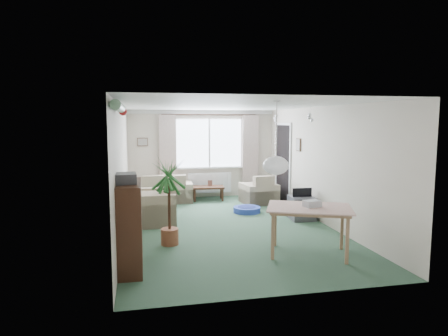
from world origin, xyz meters
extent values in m
plane|color=#2F4F3A|center=(0.00, 0.00, 0.00)|extent=(6.50, 6.50, 0.00)
cube|color=white|center=(0.20, 3.23, 1.50)|extent=(1.80, 0.03, 1.30)
cube|color=black|center=(0.20, 3.15, 2.27)|extent=(2.60, 0.03, 0.03)
cube|color=beige|center=(-0.95, 3.13, 1.27)|extent=(0.45, 0.08, 2.00)
cube|color=beige|center=(1.35, 3.13, 1.27)|extent=(0.45, 0.08, 2.00)
cube|color=white|center=(0.20, 3.19, 0.40)|extent=(1.20, 0.10, 0.55)
cube|color=black|center=(1.99, 2.20, 1.00)|extent=(0.03, 0.95, 2.00)
sphere|color=white|center=(0.20, -2.30, 1.48)|extent=(0.36, 0.36, 0.36)
cylinder|color=#196626|center=(-1.92, -2.30, 2.28)|extent=(1.60, 1.60, 0.12)
sphere|color=silver|center=(1.30, 0.90, 2.22)|extent=(0.20, 0.20, 0.20)
sphere|color=silver|center=(1.60, -0.30, 2.22)|extent=(0.20, 0.20, 0.20)
cube|color=brown|center=(-1.60, 3.23, 1.55)|extent=(0.28, 0.03, 0.22)
cube|color=brown|center=(1.98, 1.20, 1.55)|extent=(0.03, 0.24, 0.30)
cube|color=beige|center=(-1.10, 2.75, 0.37)|extent=(1.50, 0.83, 0.74)
cube|color=#B6AC89|center=(1.30, 2.10, 0.37)|extent=(0.91, 0.88, 0.74)
cube|color=beige|center=(-1.50, 0.64, 0.48)|extent=(1.04, 1.10, 0.97)
cube|color=black|center=(0.08, 2.75, 0.19)|extent=(0.87, 0.54, 0.38)
cube|color=brown|center=(0.14, 2.76, 0.46)|extent=(0.12, 0.05, 0.16)
cube|color=black|center=(-1.84, -1.94, 0.63)|extent=(0.35, 1.03, 1.25)
cube|color=#343337|center=(-1.87, -2.04, 1.32)|extent=(0.30, 0.37, 0.14)
cylinder|color=#236121|center=(-1.21, -0.93, 0.75)|extent=(0.83, 0.83, 1.49)
cube|color=tan|center=(0.91, -1.88, 0.37)|extent=(1.40, 1.18, 0.74)
cube|color=silver|center=(0.96, -1.87, 0.80)|extent=(0.28, 0.22, 0.12)
cube|color=#3E3F43|center=(1.70, 0.26, 0.25)|extent=(0.53, 0.58, 0.50)
cylinder|color=navy|center=(0.72, 1.15, 0.06)|extent=(0.83, 0.83, 0.13)
camera|label=1|loc=(-1.67, -7.61, 2.10)|focal=32.00mm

